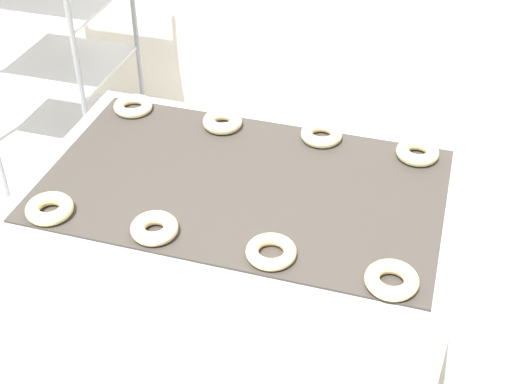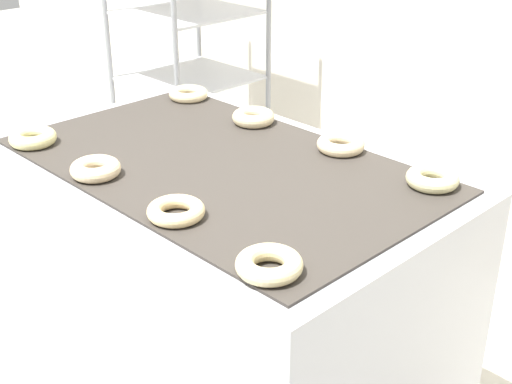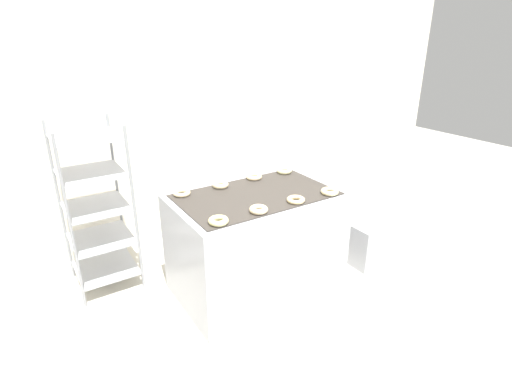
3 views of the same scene
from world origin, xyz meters
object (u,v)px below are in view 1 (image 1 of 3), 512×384
Objects in this scene: donut_near_left at (49,209)px; donut_near_right at (392,280)px; donut_near_midleft at (154,228)px; donut_far_midleft at (222,122)px; donut_far_left at (133,106)px; donut_far_right at (417,152)px; baking_rack_cart at (62,66)px; donut_near_midright at (271,252)px; fryer_machine at (244,285)px; donut_far_midright at (321,134)px.

donut_near_left is 0.98× the size of donut_near_right.
donut_far_midleft is at bearing 89.80° from donut_near_midleft.
donut_far_right is (1.06, -0.01, 0.00)m from donut_far_left.
donut_near_right is 1.03× the size of donut_far_right.
baking_rack_cart reaches higher than donut_near_midright.
donut_near_midright is 0.72m from donut_far_midleft.
donut_near_left is 0.64m from donut_far_left.
donut_far_midleft reaches higher than donut_far_left.
donut_near_right is 0.95m from donut_far_midleft.
donut_near_right is (0.53, -0.33, 0.49)m from fryer_machine.
fryer_machine is 9.51× the size of donut_far_midright.
donut_far_midright is at bearing 3.47° from donut_far_midleft.
donut_far_left is at bearing 119.42° from donut_near_midleft.
donut_far_left is 0.99× the size of donut_far_right.
donut_near_left is (-0.52, -0.32, 0.49)m from fryer_machine.
donut_far_midright reaches higher than donut_far_left.
donut_near_midleft is at bearing 178.85° from donut_near_right.
donut_near_midright is 1.02× the size of donut_far_midleft.
donut_near_midleft is 0.62m from donut_far_midleft.
donut_near_midright is at bearing -41.31° from donut_far_left.
donut_far_midright is at bearing -20.19° from baking_rack_cart.
donut_near_midleft is 0.73m from donut_far_left.
donut_near_midright and donut_far_left have the same top height.
donut_near_midright is at bearing -90.51° from donut_far_midright.
donut_far_right is at bearing 30.82° from fryer_machine.
baking_rack_cart reaches higher than donut_near_midleft.
donut_far_right is (0.35, 0.63, 0.00)m from donut_near_midright.
donut_far_midright is at bearing 60.35° from fryer_machine.
donut_far_right is at bearing 90.24° from donut_near_right.
donut_far_midright reaches higher than donut_near_midright.
donut_far_midleft is 0.70m from donut_far_right.
donut_far_left is at bearing 178.13° from donut_far_midleft.
donut_far_right reaches higher than donut_near_midright.
donut_near_right is at bearing -62.57° from donut_far_midright.
donut_far_left is (-0.54, 0.32, 0.48)m from fryer_machine.
donut_near_left is at bearing -148.86° from donut_far_right.
donut_near_midleft is (0.97, -1.13, 0.18)m from baking_rack_cart.
donut_far_left reaches higher than fryer_machine.
donut_far_midleft and donut_far_right have the same top height.
donut_far_left is at bearing 149.09° from fryer_machine.
fryer_machine is 9.68× the size of donut_far_left.
baking_rack_cart reaches higher than donut_far_right.
donut_near_right is at bearing -31.74° from fryer_machine.
baking_rack_cart is 1.11m from donut_far_midleft.
donut_near_midleft reaches higher than donut_far_midright.
baking_rack_cart is 1.75m from donut_far_right.
baking_rack_cart reaches higher than donut_near_left.
donut_near_midleft is 0.99× the size of donut_far_left.
donut_far_midleft is at bearing 120.02° from donut_near_midright.
baking_rack_cart is 10.31× the size of donut_far_midright.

